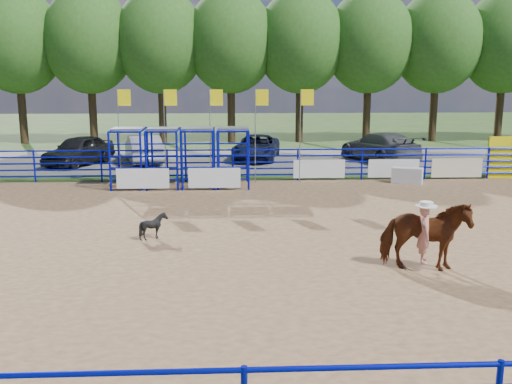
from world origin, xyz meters
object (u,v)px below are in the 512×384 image
announcer_table (407,175)px  car_a (79,150)px  calf (154,226)px  car_b (143,149)px  car_c (256,147)px  car_d (380,147)px  horse_and_rider (425,233)px

announcer_table → car_a: car_a is taller
calf → announcer_table: bearing=-36.2°
car_b → car_c: bearing=174.1°
calf → car_d: size_ratio=0.14×
horse_and_rider → car_c: 19.85m
calf → car_a: (-5.96, 14.88, 0.40)m
horse_and_rider → calf: size_ratio=3.14×
car_a → horse_and_rider: bearing=-31.8°
calf → car_d: 18.91m
car_b → car_d: 13.36m
horse_and_rider → car_b: (-9.59, 18.58, -0.18)m
calf → car_c: 16.89m
horse_and_rider → car_a: bearing=125.8°
calf → car_c: car_c is taller
car_a → car_d: size_ratio=0.83×
announcer_table → car_c: car_c is taller
horse_and_rider → car_a: size_ratio=0.52×
horse_and_rider → car_a: horse_and_rider is taller
calf → car_a: car_a is taller
horse_and_rider → car_c: (-3.23, 19.59, -0.26)m
car_c → car_b: bearing=-160.9°
horse_and_rider → calf: horse_and_rider is taller
calf → car_b: bearing=23.4°
calf → car_b: (-2.55, 15.44, 0.38)m
horse_and_rider → car_a: (-13.00, 18.01, -0.17)m
car_d → car_b: bearing=-20.5°
horse_and_rider → car_d: (3.77, 18.63, -0.15)m
calf → car_a: bearing=35.9°
car_b → car_d: (13.36, 0.06, 0.04)m
car_b → horse_and_rider: bearing=102.4°
car_c → car_d: size_ratio=0.90×
horse_and_rider → car_c: size_ratio=0.48×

